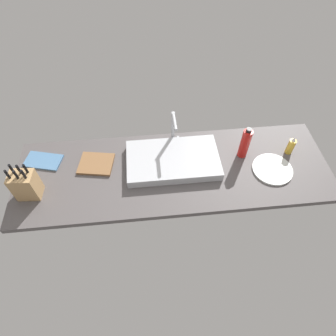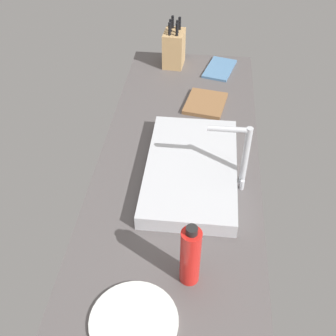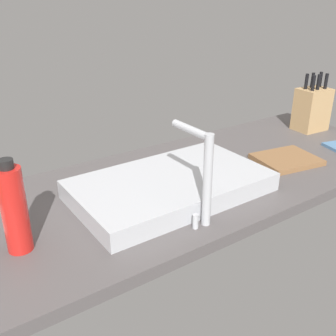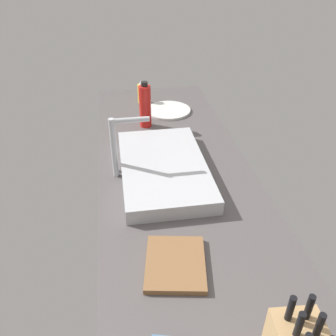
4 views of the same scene
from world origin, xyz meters
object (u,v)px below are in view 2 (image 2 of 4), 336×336
(sink_basin, at_px, (191,169))
(knife_block, at_px, (174,48))
(faucet, at_px, (241,151))
(water_bottle, at_px, (190,256))
(dinner_plate, at_px, (134,321))
(cutting_board, at_px, (205,103))
(dish_towel, at_px, (220,69))

(sink_basin, bearing_deg, knife_block, -170.11)
(sink_basin, bearing_deg, faucet, 82.04)
(faucet, height_order, water_bottle, faucet)
(knife_block, height_order, dinner_plate, knife_block)
(faucet, distance_m, cutting_board, 0.55)
(water_bottle, relative_size, dish_towel, 1.02)
(knife_block, bearing_deg, water_bottle, 11.88)
(faucet, distance_m, water_bottle, 0.46)
(faucet, height_order, knife_block, faucet)
(sink_basin, distance_m, cutting_board, 0.49)
(cutting_board, xyz_separation_m, dish_towel, (-0.34, 0.06, -0.00))
(water_bottle, relative_size, dinner_plate, 0.94)
(sink_basin, height_order, dish_towel, sink_basin)
(sink_basin, distance_m, faucet, 0.21)
(faucet, height_order, dinner_plate, faucet)
(water_bottle, bearing_deg, knife_block, -172.47)
(dish_towel, bearing_deg, faucet, 5.09)
(water_bottle, xyz_separation_m, dinner_plate, (0.16, -0.14, -0.10))
(dinner_plate, xyz_separation_m, dish_towel, (-1.45, 0.22, 0.00))
(faucet, xyz_separation_m, water_bottle, (0.44, -0.15, -0.04))
(sink_basin, xyz_separation_m, faucet, (0.02, 0.17, 0.12))
(cutting_board, bearing_deg, sink_basin, -4.21)
(water_bottle, distance_m, dish_towel, 1.30)
(sink_basin, distance_m, dish_towel, 0.83)
(faucet, relative_size, dish_towel, 1.11)
(sink_basin, bearing_deg, cutting_board, 175.79)
(dinner_plate, bearing_deg, dish_towel, 171.54)
(sink_basin, bearing_deg, dinner_plate, -10.80)
(dinner_plate, height_order, dish_towel, same)
(faucet, relative_size, water_bottle, 1.08)
(sink_basin, relative_size, dish_towel, 2.53)
(knife_block, xyz_separation_m, dinner_plate, (1.48, 0.03, -0.09))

